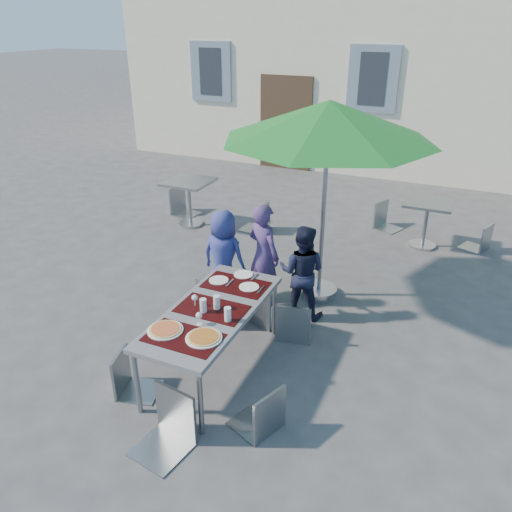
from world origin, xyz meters
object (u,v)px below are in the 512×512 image
at_px(bg_chair_l_0, 181,184).
at_px(chair_3, 127,351).
at_px(chair_2, 295,299).
at_px(chair_5, 165,390).
at_px(bg_chair_r_0, 258,201).
at_px(bg_chair_l_1, 387,200).
at_px(child_1, 264,255).
at_px(patio_umbrella, 329,122).
at_px(chair_4, 262,385).
at_px(pizza_near_left, 165,329).
at_px(chair_1, 263,283).
at_px(bg_chair_r_1, 484,222).
at_px(child_0, 224,257).
at_px(chair_0, 215,276).
at_px(cafe_table_1, 427,215).
at_px(pizza_near_right, 204,337).
at_px(child_2, 302,272).
at_px(cafe_table_0, 189,193).
at_px(dining_table, 212,313).

bearing_deg(bg_chair_l_0, chair_3, -64.16).
height_order(chair_2, chair_5, chair_5).
xyz_separation_m(bg_chair_r_0, bg_chair_l_1, (2.01, 1.04, -0.03)).
bearing_deg(chair_3, chair_2, 52.15).
relative_size(child_1, patio_umbrella, 0.52).
distance_m(chair_2, chair_4, 1.49).
bearing_deg(bg_chair_l_1, bg_chair_r_0, -152.80).
xyz_separation_m(pizza_near_left, chair_1, (0.33, 1.57, -0.21)).
distance_m(pizza_near_left, patio_umbrella, 3.04).
bearing_deg(bg_chair_r_0, bg_chair_l_1, 27.20).
bearing_deg(bg_chair_r_1, bg_chair_l_0, -174.29).
bearing_deg(chair_1, chair_2, -19.93).
relative_size(patio_umbrella, bg_chair_r_0, 2.76).
height_order(chair_5, bg_chair_l_0, chair_5).
bearing_deg(pizza_near_left, child_0, 100.94).
distance_m(chair_3, chair_4, 1.42).
height_order(chair_0, cafe_table_1, chair_0).
bearing_deg(chair_2, bg_chair_r_0, 120.94).
bearing_deg(chair_4, pizza_near_right, 169.83).
bearing_deg(chair_5, pizza_near_left, 121.87).
bearing_deg(bg_chair_l_1, bg_chair_l_0, -166.90).
distance_m(chair_5, bg_chair_r_1, 5.99).
height_order(pizza_near_left, bg_chair_r_0, bg_chair_r_0).
bearing_deg(pizza_near_left, chair_5, -58.13).
bearing_deg(chair_5, child_2, 82.03).
height_order(patio_umbrella, cafe_table_1, patio_umbrella).
bearing_deg(pizza_near_right, cafe_table_0, 122.67).
xyz_separation_m(cafe_table_0, bg_chair_r_1, (4.84, 0.97, -0.11)).
distance_m(pizza_near_right, bg_chair_l_1, 5.31).
bearing_deg(chair_1, bg_chair_r_1, 55.08).
bearing_deg(chair_2, bg_chair_r_1, 61.97).
bearing_deg(chair_2, chair_5, -103.25).
relative_size(bg_chair_l_0, bg_chair_l_1, 1.10).
xyz_separation_m(chair_1, patio_umbrella, (0.42, 0.94, 1.76)).
height_order(chair_0, cafe_table_0, chair_0).
distance_m(pizza_near_left, bg_chair_l_1, 5.41).
height_order(chair_4, bg_chair_l_0, bg_chair_l_0).
distance_m(chair_0, cafe_table_0, 3.24).
height_order(pizza_near_right, chair_4, chair_4).
bearing_deg(chair_0, chair_3, -96.37).
bearing_deg(child_2, child_1, -16.06).
distance_m(dining_table, child_1, 1.52).
bearing_deg(cafe_table_0, pizza_near_right, -57.33).
relative_size(child_1, chair_5, 1.36).
distance_m(chair_1, chair_5, 2.12).
height_order(child_2, cafe_table_0, child_2).
height_order(pizza_near_right, child_2, child_2).
relative_size(chair_2, bg_chair_r_1, 1.08).
height_order(chair_5, cafe_table_1, chair_5).
height_order(chair_0, bg_chair_l_0, chair_0).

